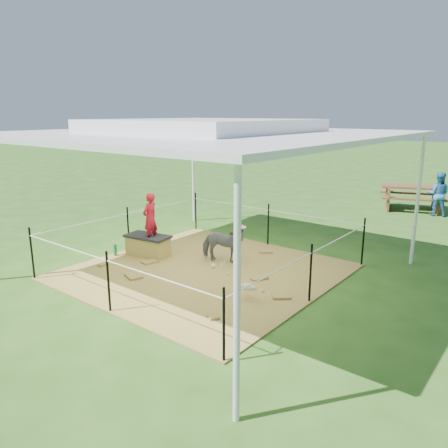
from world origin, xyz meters
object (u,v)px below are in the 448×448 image
Objects in this scene: foal at (248,285)px; green_bottle at (115,250)px; pony at (223,244)px; woman at (150,214)px; distant_person at (438,194)px; straw_bale at (148,246)px; picnic_table_near at (412,198)px.

green_bottle is at bearing 173.55° from foal.
pony is at bearing 136.16° from foal.
woman is at bearing 164.53° from foal.
distant_person reaches higher than green_bottle.
pony is at bearing 27.71° from green_bottle.
straw_bale is 0.98× the size of pony.
foal is (3.00, -0.52, 0.04)m from straw_bale.
foal is 8.59m from distant_person.
pony is 0.70× the size of distant_person.
picnic_table_near is (0.05, 8.94, 0.12)m from foal.
picnic_table_near reaches higher than foal.
picnic_table_near is 0.97m from distant_person.
straw_bale is 3.60× the size of green_bottle.
green_bottle is 0.30× the size of foal.
pony is (1.44, 0.65, -0.55)m from woman.
straw_bale is at bearing 89.16° from pony.
picnic_table_near reaches higher than green_bottle.
woman is 0.82× the size of distant_person.
woman is 3.03m from foal.
picnic_table_near is (1.52, 7.77, -0.03)m from pony.
woman is 4.32× the size of green_bottle.
pony is (1.54, 0.65, 0.19)m from straw_bale.
pony reaches higher than straw_bale.
straw_bale is at bearing 53.51° from distant_person.
green_bottle is at bearing -133.68° from picnic_table_near.
straw_bale is 0.71m from green_bottle.
woman is 1.13m from green_bottle.
pony is at bearing 105.45° from woman.
distant_person is (0.84, -0.40, 0.27)m from picnic_table_near.
straw_bale is at bearing -131.50° from picnic_table_near.
green_bottle is 3.55m from foal.
straw_bale is 8.96m from picnic_table_near.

